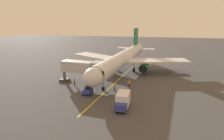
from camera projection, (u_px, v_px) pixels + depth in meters
The scene contains 9 objects.
ground_plane at pixel (126, 72), 55.37m from camera, with size 220.00×220.00×0.00m, color #424244.
apron_lead_in_line at pixel (118, 80), 48.52m from camera, with size 0.24×40.00×0.01m, color yellow.
airplane at pixel (122, 59), 53.44m from camera, with size 34.48×40.30×11.50m.
jet_bridge at pixel (85, 68), 44.99m from camera, with size 11.52×4.29×5.40m.
ground_crew_marshaller at pixel (115, 87), 41.13m from camera, with size 0.47×0.43×1.71m.
ground_crew_wing_walker at pixel (74, 81), 44.72m from camera, with size 0.46×0.46×1.71m.
ground_crew_loader at pixel (129, 84), 43.23m from camera, with size 0.46×0.37×1.71m.
box_truck_near_nose at pixel (123, 101), 33.06m from camera, with size 2.03×4.61×2.62m.
tug_portside at pixel (88, 91), 39.48m from camera, with size 1.65×2.37×1.50m.
Camera 1 is at (-7.23, 53.05, 14.67)m, focal length 31.96 mm.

